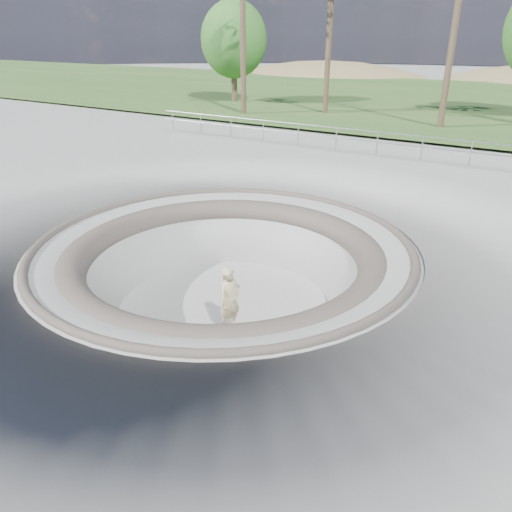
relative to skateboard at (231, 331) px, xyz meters
The scene contains 7 objects.
ground 2.31m from the skateboard, 131.18° to the left, with size 180.00×180.00×0.00m, color #999894.
skate_bowl 1.40m from the skateboard, 131.18° to the left, with size 14.00×14.00×4.10m.
grass_strip 35.13m from the skateboard, 91.51° to the left, with size 180.00×36.00×0.12m.
safety_railing 13.33m from the skateboard, 94.05° to the left, with size 25.00×0.06×1.03m.
skateboard is the anchor object (origin of this frame).
skater 0.90m from the skateboard, 104.04° to the left, with size 0.65×0.42×1.77m, color #CBB883.
bushy_tree_left 30.37m from the skateboard, 123.91° to the left, with size 5.09×4.63×7.34m.
Camera 1 is at (7.30, -10.05, 5.25)m, focal length 35.00 mm.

